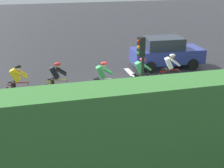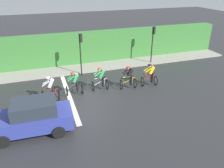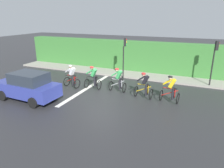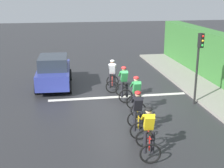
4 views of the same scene
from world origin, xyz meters
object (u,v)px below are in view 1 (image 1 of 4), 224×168
Objects in this scene: cyclist_lead at (18,84)px; cyclist_fourth at (140,76)px; cyclist_mid at (102,81)px; cyclist_trailing at (169,71)px; car_navy at (166,52)px; cyclist_second at (57,81)px; traffic_light_near_crossing at (141,69)px.

cyclist_lead and cyclist_fourth have the same top height.
cyclist_mid is at bearing 95.05° from cyclist_fourth.
cyclist_trailing is 0.40× the size of car_navy.
cyclist_lead is 1.00× the size of cyclist_trailing.
cyclist_trailing is at bearing 159.10° from car_navy.
traffic_light_near_crossing is at bearing -142.71° from cyclist_second.
cyclist_fourth is at bearing 100.78° from cyclist_trailing.
cyclist_fourth is (0.16, -1.84, 0.00)m from cyclist_mid.
cyclist_second is at bearing 86.03° from cyclist_fourth.
cyclist_lead is 0.40× the size of car_navy.
cyclist_second is 1.00× the size of cyclist_trailing.
traffic_light_near_crossing reaches higher than cyclist_fourth.
cyclist_second is 0.50× the size of traffic_light_near_crossing.
car_navy is 7.77m from traffic_light_near_crossing.
cyclist_second and cyclist_trailing have the same top height.
cyclist_lead is 5.44m from cyclist_fourth.
cyclist_fourth is 0.50× the size of traffic_light_near_crossing.
cyclist_second is 3.80m from cyclist_fourth.
car_navy is (3.05, -8.20, 0.08)m from cyclist_lead.
cyclist_fourth and cyclist_trailing have the same top height.
cyclist_trailing is (0.30, -1.59, 0.00)m from cyclist_fourth.
cyclist_trailing is (-0.02, -7.02, 0.00)m from cyclist_lead.
car_navy is (3.11, -6.56, 0.08)m from cyclist_second.
traffic_light_near_crossing is (-6.57, 3.92, 1.35)m from car_navy.
traffic_light_near_crossing reaches higher than cyclist_mid.
cyclist_trailing is at bearing -38.12° from traffic_light_near_crossing.
cyclist_mid is 1.00× the size of cyclist_trailing.
cyclist_fourth is 4.36m from car_navy.
cyclist_lead and cyclist_mid have the same top height.
cyclist_fourth is 3.69m from traffic_light_near_crossing.
cyclist_fourth is at bearing -93.97° from cyclist_second.
cyclist_fourth is at bearing -84.95° from cyclist_mid.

